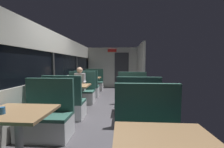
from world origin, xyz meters
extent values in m
cube|color=#423F44|center=(0.00, 0.00, -0.01)|extent=(3.30, 9.20, 0.02)
cube|color=beige|center=(-1.45, 0.00, 0.47)|extent=(0.08, 8.40, 0.95)
cube|color=beige|center=(-1.45, 0.00, 2.00)|extent=(0.08, 8.40, 0.60)
cube|color=black|center=(-1.46, 0.00, 1.32)|extent=(0.03, 8.40, 0.75)
cube|color=#2D2D30|center=(-1.43, 0.00, 1.32)|extent=(0.06, 0.08, 0.75)
cube|color=#2D2D30|center=(-1.43, 2.10, 1.32)|extent=(0.06, 0.08, 0.75)
cube|color=#2D2D30|center=(-1.43, 4.20, 1.32)|extent=(0.06, 0.08, 0.75)
cube|color=beige|center=(0.00, 4.20, 1.15)|extent=(2.90, 0.08, 2.30)
cube|color=#333338|center=(0.55, 4.15, 1.00)|extent=(0.80, 0.04, 2.00)
cube|color=red|center=(0.00, 4.14, 2.12)|extent=(0.50, 0.03, 0.16)
cube|color=beige|center=(1.45, 3.00, 1.15)|extent=(0.08, 2.40, 2.30)
cylinder|color=#9E9EA3|center=(-0.89, -2.09, 0.35)|extent=(0.10, 0.10, 0.70)
cube|color=olive|center=(-0.89, -2.09, 0.72)|extent=(0.90, 0.70, 0.04)
cube|color=silver|center=(-0.89, -1.43, 0.20)|extent=(0.95, 0.50, 0.39)
cube|color=#2D564C|center=(-0.89, -1.43, 0.42)|extent=(0.95, 0.50, 0.06)
cube|color=#2D564C|center=(-0.89, -1.22, 0.78)|extent=(0.95, 0.08, 0.65)
cylinder|color=#9E9EA3|center=(-0.89, 0.20, 0.35)|extent=(0.10, 0.10, 0.70)
cube|color=olive|center=(-0.89, 0.20, 0.72)|extent=(0.90, 0.70, 0.04)
cube|color=silver|center=(-0.89, -0.46, 0.20)|extent=(0.95, 0.50, 0.39)
cube|color=#2D564C|center=(-0.89, -0.46, 0.42)|extent=(0.95, 0.50, 0.06)
cube|color=#2D564C|center=(-0.89, -0.67, 0.78)|extent=(0.95, 0.08, 0.65)
cube|color=silver|center=(-0.89, 0.86, 0.20)|extent=(0.95, 0.50, 0.39)
cube|color=#2D564C|center=(-0.89, 0.86, 0.42)|extent=(0.95, 0.50, 0.06)
cube|color=#2D564C|center=(-0.89, 1.07, 0.78)|extent=(0.95, 0.08, 0.65)
cylinder|color=#9E9EA3|center=(-0.89, 2.49, 0.35)|extent=(0.10, 0.10, 0.70)
cube|color=olive|center=(-0.89, 2.49, 0.72)|extent=(0.90, 0.70, 0.04)
cube|color=silver|center=(-0.89, 1.83, 0.20)|extent=(0.95, 0.50, 0.39)
cube|color=#2D564C|center=(-0.89, 1.83, 0.42)|extent=(0.95, 0.50, 0.06)
cube|color=#2D564C|center=(-0.89, 1.62, 0.78)|extent=(0.95, 0.08, 0.65)
cube|color=silver|center=(-0.89, 3.15, 0.20)|extent=(0.95, 0.50, 0.39)
cube|color=#2D564C|center=(-0.89, 3.15, 0.42)|extent=(0.95, 0.50, 0.06)
cube|color=#2D564C|center=(-0.89, 3.36, 0.78)|extent=(0.95, 0.08, 0.65)
cube|color=olive|center=(0.89, -2.69, 0.72)|extent=(0.90, 0.70, 0.04)
cube|color=#2D564C|center=(0.89, -2.03, 0.42)|extent=(0.95, 0.50, 0.06)
cube|color=#2D564C|center=(0.89, -1.82, 0.78)|extent=(0.95, 0.08, 0.65)
cylinder|color=#9E9EA3|center=(0.89, 0.00, 0.35)|extent=(0.10, 0.10, 0.70)
cube|color=olive|center=(0.89, 0.00, 0.72)|extent=(0.90, 0.70, 0.04)
cube|color=silver|center=(0.89, -0.66, 0.20)|extent=(0.95, 0.50, 0.39)
cube|color=#2D564C|center=(0.89, -0.66, 0.42)|extent=(0.95, 0.50, 0.06)
cube|color=#2D564C|center=(0.89, -0.87, 0.78)|extent=(0.95, 0.08, 0.65)
cube|color=silver|center=(0.89, 0.66, 0.20)|extent=(0.95, 0.50, 0.39)
cube|color=#2D564C|center=(0.89, 0.66, 0.42)|extent=(0.95, 0.50, 0.06)
cube|color=#2D564C|center=(0.89, 0.87, 0.78)|extent=(0.95, 0.08, 0.65)
cube|color=#26262D|center=(-0.89, 0.86, 0.23)|extent=(0.30, 0.36, 0.45)
cube|color=#99999E|center=(-0.89, 0.81, 0.75)|extent=(0.34, 0.22, 0.60)
sphere|color=tan|center=(-0.89, 0.79, 1.16)|extent=(0.20, 0.20, 0.20)
cylinder|color=#99999E|center=(-1.09, 0.63, 0.77)|extent=(0.07, 0.28, 0.07)
cylinder|color=#99999E|center=(-0.69, 0.63, 0.77)|extent=(0.07, 0.28, 0.07)
cylinder|color=#26598C|center=(-0.98, 2.33, 0.79)|extent=(0.07, 0.07, 0.09)
cylinder|color=#26598C|center=(-1.01, -2.21, 0.79)|extent=(0.07, 0.07, 0.09)
camera|label=1|loc=(0.51, -3.84, 1.39)|focal=22.20mm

